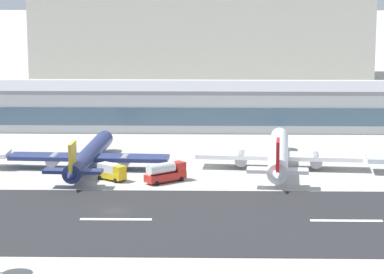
% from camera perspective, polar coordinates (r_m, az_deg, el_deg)
% --- Properties ---
extents(ground_plane, '(1400.00, 1400.00, 0.00)m').
position_cam_1_polar(ground_plane, '(159.42, -4.81, -4.61)').
color(ground_plane, '#B2AFA8').
extents(runway_strip, '(800.00, 39.91, 0.08)m').
position_cam_1_polar(runway_strip, '(154.34, -5.01, -5.12)').
color(runway_strip, '#262628').
rests_on(runway_strip, ground_plane).
extents(runway_centreline_dash_4, '(12.00, 1.20, 0.01)m').
position_cam_1_polar(runway_centreline_dash_4, '(154.25, -4.74, -5.10)').
color(runway_centreline_dash_4, white).
rests_on(runway_centreline_dash_4, runway_strip).
extents(runway_centreline_dash_5, '(12.00, 1.20, 0.01)m').
position_cam_1_polar(runway_centreline_dash_5, '(155.09, 9.55, -5.13)').
color(runway_centreline_dash_5, white).
rests_on(runway_centreline_dash_5, runway_strip).
extents(terminal_building, '(162.46, 21.83, 10.81)m').
position_cam_1_polar(terminal_building, '(239.76, -0.14, 1.91)').
color(terminal_building, '#B7BABC').
rests_on(terminal_building, ground_plane).
extents(distant_hotel_block, '(127.60, 27.82, 45.98)m').
position_cam_1_polar(distant_hotel_block, '(351.23, 0.58, 7.58)').
color(distant_hotel_block, beige).
rests_on(distant_hotel_block, ground_plane).
extents(airliner_gold_tail_gate_1, '(33.39, 41.89, 8.74)m').
position_cam_1_polar(airliner_gold_tail_gate_1, '(190.91, -6.45, -1.23)').
color(airliner_gold_tail_gate_1, navy).
rests_on(airliner_gold_tail_gate_1, ground_plane).
extents(airliner_red_tail_gate_2, '(34.65, 44.82, 9.36)m').
position_cam_1_polar(airliner_red_tail_gate_2, '(191.02, 5.38, -1.14)').
color(airliner_red_tail_gate_2, white).
rests_on(airliner_red_tail_gate_2, ground_plane).
extents(service_box_truck_0, '(6.22, 5.56, 3.25)m').
position_cam_1_polar(service_box_truck_0, '(181.52, -5.01, -2.14)').
color(service_box_truck_0, gold).
rests_on(service_box_truck_0, ground_plane).
extents(service_fuel_truck_1, '(8.26, 7.34, 3.95)m').
position_cam_1_polar(service_fuel_truck_1, '(179.31, -1.66, -2.19)').
color(service_fuel_truck_1, '#B2231E').
rests_on(service_fuel_truck_1, ground_plane).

